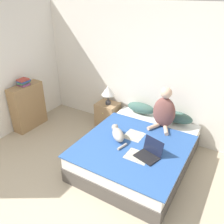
% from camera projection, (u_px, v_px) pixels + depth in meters
% --- Properties ---
extents(wall_back, '(5.70, 0.05, 2.55)m').
position_uv_depth(wall_back, '(148.00, 73.00, 4.58)').
color(wall_back, white).
rests_on(wall_back, ground_plane).
extents(bed, '(1.68, 2.06, 0.49)m').
position_uv_depth(bed, '(137.00, 151.00, 4.07)').
color(bed, '#4C4742').
rests_on(bed, ground_plane).
extents(pillow_near, '(0.58, 0.22, 0.21)m').
position_uv_depth(pillow_near, '(141.00, 108.00, 4.74)').
color(pillow_near, '#42665B').
rests_on(pillow_near, bed).
extents(pillow_far, '(0.58, 0.22, 0.21)m').
position_uv_depth(pillow_far, '(177.00, 117.00, 4.41)').
color(pillow_far, '#42665B').
rests_on(pillow_far, bed).
extents(person_sitting, '(0.40, 0.39, 0.76)m').
position_uv_depth(person_sitting, '(164.00, 111.00, 4.17)').
color(person_sitting, brown).
rests_on(person_sitting, bed).
extents(cat_tabby, '(0.42, 0.47, 0.18)m').
position_uv_depth(cat_tabby, '(118.00, 134.00, 3.94)').
color(cat_tabby, '#A8A399').
rests_on(cat_tabby, bed).
extents(laptop_open, '(0.40, 0.38, 0.26)m').
position_uv_depth(laptop_open, '(149.00, 153.00, 3.54)').
color(laptop_open, black).
rests_on(laptop_open, bed).
extents(nightstand, '(0.46, 0.40, 0.53)m').
position_uv_depth(nightstand, '(108.00, 114.00, 5.20)').
color(nightstand, tan).
rests_on(nightstand, ground_plane).
extents(table_lamp, '(0.28, 0.28, 0.41)m').
position_uv_depth(table_lamp, '(108.00, 91.00, 4.92)').
color(table_lamp, '#38383D').
rests_on(table_lamp, nightstand).
extents(bookshelf, '(0.27, 0.73, 0.97)m').
position_uv_depth(bookshelf, '(28.00, 106.00, 5.05)').
color(bookshelf, '#99754C').
rests_on(bookshelf, ground_plane).
extents(book_stack_top, '(0.20, 0.25, 0.14)m').
position_uv_depth(book_stack_top, '(24.00, 82.00, 4.79)').
color(book_stack_top, '#844270').
rests_on(book_stack_top, bookshelf).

